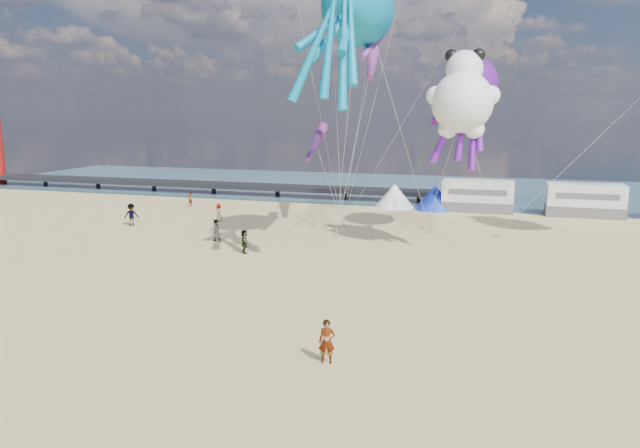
{
  "coord_description": "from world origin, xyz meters",
  "views": [
    {
      "loc": [
        6.77,
        -16.27,
        9.53
      ],
      "look_at": [
        0.23,
        6.0,
        4.91
      ],
      "focal_mm": 32.0,
      "sensor_mm": 36.0,
      "label": 1
    }
  ],
  "objects_px": {
    "motorhome_0": "(477,196)",
    "sandbag_b": "(426,228)",
    "beachgoer_0": "(219,213)",
    "beachgoer_2": "(131,215)",
    "tent_blue": "(435,197)",
    "beachgoer_5": "(190,199)",
    "beachgoer_4": "(244,241)",
    "sandbag_d": "(430,232)",
    "beachgoer_1": "(216,230)",
    "kite_octopus_purple": "(471,83)",
    "windsock_right": "(316,143)",
    "windsock_mid": "(375,41)",
    "windsock_left": "(372,64)",
    "sandbag_e": "(342,226)",
    "kite_octopus_teal": "(358,10)",
    "tent_white": "(394,196)",
    "standing_person": "(327,342)",
    "motorhome_1": "(585,200)",
    "sandbag_c": "(496,236)",
    "sandbag_a": "(336,236)",
    "kite_panda": "(462,102)"
  },
  "relations": [
    {
      "from": "motorhome_1",
      "to": "kite_octopus_teal",
      "type": "bearing_deg",
      "value": -131.52
    },
    {
      "from": "beachgoer_1",
      "to": "beachgoer_2",
      "type": "distance_m",
      "value": 9.93
    },
    {
      "from": "standing_person",
      "to": "sandbag_d",
      "type": "distance_m",
      "value": 25.03
    },
    {
      "from": "beachgoer_4",
      "to": "sandbag_d",
      "type": "height_order",
      "value": "beachgoer_4"
    },
    {
      "from": "sandbag_e",
      "to": "windsock_right",
      "type": "xyz_separation_m",
      "value": [
        -1.98,
        -1.14,
        6.91
      ]
    },
    {
      "from": "motorhome_0",
      "to": "windsock_left",
      "type": "distance_m",
      "value": 18.04
    },
    {
      "from": "beachgoer_4",
      "to": "sandbag_d",
      "type": "bearing_deg",
      "value": -83.66
    },
    {
      "from": "tent_white",
      "to": "windsock_left",
      "type": "height_order",
      "value": "windsock_left"
    },
    {
      "from": "motorhome_0",
      "to": "sandbag_e",
      "type": "bearing_deg",
      "value": -132.86
    },
    {
      "from": "tent_white",
      "to": "windsock_right",
      "type": "relative_size",
      "value": 0.77
    },
    {
      "from": "motorhome_1",
      "to": "kite_panda",
      "type": "relative_size",
      "value": 0.98
    },
    {
      "from": "tent_white",
      "to": "beachgoer_1",
      "type": "bearing_deg",
      "value": -119.17
    },
    {
      "from": "kite_octopus_purple",
      "to": "windsock_left",
      "type": "relative_size",
      "value": 1.35
    },
    {
      "from": "beachgoer_5",
      "to": "sandbag_e",
      "type": "xyz_separation_m",
      "value": [
        17.46,
        -6.08,
        -0.66
      ]
    },
    {
      "from": "tent_blue",
      "to": "motorhome_0",
      "type": "bearing_deg",
      "value": 0.0
    },
    {
      "from": "motorhome_0",
      "to": "sandbag_b",
      "type": "height_order",
      "value": "motorhome_0"
    },
    {
      "from": "sandbag_c",
      "to": "windsock_mid",
      "type": "distance_m",
      "value": 17.47
    },
    {
      "from": "beachgoer_5",
      "to": "kite_octopus_teal",
      "type": "xyz_separation_m",
      "value": [
        20.36,
        -14.07,
        15.01
      ]
    },
    {
      "from": "sandbag_a",
      "to": "sandbag_c",
      "type": "distance_m",
      "value": 12.24
    },
    {
      "from": "beachgoer_5",
      "to": "sandbag_d",
      "type": "bearing_deg",
      "value": 74.83
    },
    {
      "from": "sandbag_b",
      "to": "windsock_left",
      "type": "distance_m",
      "value": 13.8
    },
    {
      "from": "tent_blue",
      "to": "windsock_right",
      "type": "bearing_deg",
      "value": -124.23
    },
    {
      "from": "sandbag_b",
      "to": "beachgoer_4",
      "type": "bearing_deg",
      "value": -134.35
    },
    {
      "from": "beachgoer_1",
      "to": "windsock_mid",
      "type": "relative_size",
      "value": 0.26
    },
    {
      "from": "sandbag_e",
      "to": "tent_white",
      "type": "bearing_deg",
      "value": 77.54
    },
    {
      "from": "beachgoer_4",
      "to": "beachgoer_1",
      "type": "bearing_deg",
      "value": 17.16
    },
    {
      "from": "sandbag_d",
      "to": "kite_panda",
      "type": "relative_size",
      "value": 0.07
    },
    {
      "from": "sandbag_b",
      "to": "motorhome_1",
      "type": "bearing_deg",
      "value": 37.54
    },
    {
      "from": "sandbag_e",
      "to": "sandbag_a",
      "type": "bearing_deg",
      "value": -83.6
    },
    {
      "from": "beachgoer_1",
      "to": "windsock_right",
      "type": "bearing_deg",
      "value": -160.29
    },
    {
      "from": "beachgoer_4",
      "to": "kite_octopus_teal",
      "type": "xyz_separation_m",
      "value": [
        7.22,
        2.18,
        14.98
      ]
    },
    {
      "from": "tent_blue",
      "to": "standing_person",
      "type": "xyz_separation_m",
      "value": [
        -0.76,
        -36.53,
        -0.34
      ]
    },
    {
      "from": "beachgoer_2",
      "to": "kite_panda",
      "type": "distance_m",
      "value": 28.44
    },
    {
      "from": "sandbag_a",
      "to": "kite_panda",
      "type": "height_order",
      "value": "kite_panda"
    },
    {
      "from": "sandbag_b",
      "to": "kite_octopus_purple",
      "type": "relative_size",
      "value": 0.05
    },
    {
      "from": "tent_white",
      "to": "sandbag_c",
      "type": "bearing_deg",
      "value": -50.19
    },
    {
      "from": "motorhome_1",
      "to": "motorhome_0",
      "type": "bearing_deg",
      "value": 180.0
    },
    {
      "from": "kite_octopus_teal",
      "to": "beachgoer_2",
      "type": "bearing_deg",
      "value": -175.65
    },
    {
      "from": "motorhome_0",
      "to": "windsock_mid",
      "type": "distance_m",
      "value": 22.89
    },
    {
      "from": "kite_octopus_purple",
      "to": "windsock_right",
      "type": "xyz_separation_m",
      "value": [
        -11.81,
        -0.12,
        -4.46
      ]
    },
    {
      "from": "beachgoer_1",
      "to": "windsock_left",
      "type": "bearing_deg",
      "value": -169.3
    },
    {
      "from": "beachgoer_2",
      "to": "kite_octopus_teal",
      "type": "height_order",
      "value": "kite_octopus_teal"
    },
    {
      "from": "tent_blue",
      "to": "kite_octopus_purple",
      "type": "bearing_deg",
      "value": -74.91
    },
    {
      "from": "standing_person",
      "to": "beachgoer_0",
      "type": "xyz_separation_m",
      "value": [
        -16.83,
        24.87,
        -0.08
      ]
    },
    {
      "from": "tent_blue",
      "to": "beachgoer_5",
      "type": "bearing_deg",
      "value": -167.67
    },
    {
      "from": "beachgoer_0",
      "to": "beachgoer_2",
      "type": "bearing_deg",
      "value": -73.44
    },
    {
      "from": "tent_white",
      "to": "sandbag_e",
      "type": "height_order",
      "value": "tent_white"
    },
    {
      "from": "sandbag_a",
      "to": "sandbag_d",
      "type": "distance_m",
      "value": 7.61
    },
    {
      "from": "beachgoer_0",
      "to": "kite_octopus_teal",
      "type": "height_order",
      "value": "kite_octopus_teal"
    },
    {
      "from": "beachgoer_0",
      "to": "sandbag_c",
      "type": "relative_size",
      "value": 3.11
    }
  ]
}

